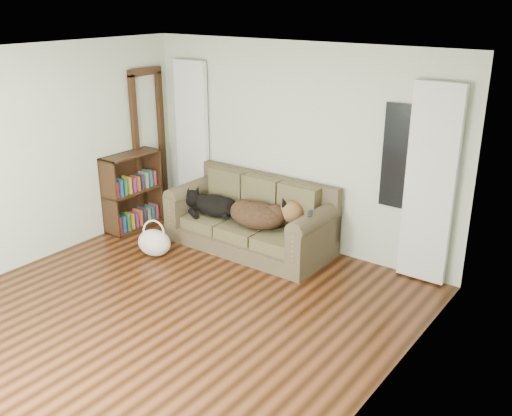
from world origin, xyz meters
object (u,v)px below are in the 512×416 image
Objects in this scene: tote_bag at (154,243)px; bookshelf at (133,193)px; dog_shepherd at (261,216)px; dog_black_lab at (213,205)px; sofa at (249,215)px.

bookshelf reaches higher than tote_bag.
dog_black_lab is at bearing 0.46° from dog_shepherd.
sofa reaches higher than dog_shepherd.
sofa is at bearing 47.54° from tote_bag.
dog_shepherd is 1.72× the size of tote_bag.
sofa is 0.21m from dog_shepherd.
dog_shepherd is (0.76, 0.04, 0.01)m from dog_black_lab.
dog_black_lab is 1.39× the size of tote_bag.
bookshelf is (-1.95, -0.38, 0.01)m from dog_shepherd.
tote_bag is at bearing -132.46° from sofa.
dog_shepherd reaches higher than dog_black_lab.
dog_shepherd is (0.21, -0.02, 0.04)m from sofa.
bookshelf is at bearing -159.31° from dog_black_lab.
sofa is 2.73× the size of dog_shepherd.
dog_black_lab is at bearing 72.29° from tote_bag.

